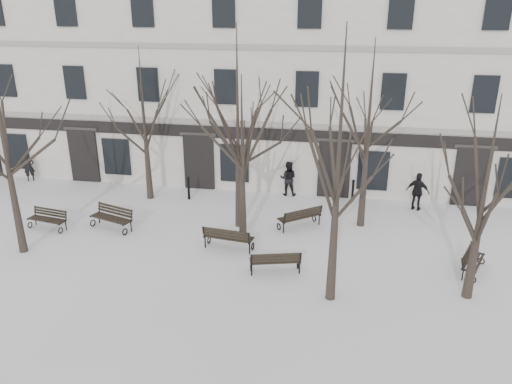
% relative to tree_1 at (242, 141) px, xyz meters
% --- Properties ---
extents(ground, '(100.00, 100.00, 0.00)m').
position_rel_tree_1_xyz_m(ground, '(-0.01, -2.19, -4.27)').
color(ground, white).
rests_on(ground, ground).
extents(building, '(40.40, 10.20, 11.40)m').
position_rel_tree_1_xyz_m(building, '(-0.00, 10.77, 1.25)').
color(building, silver).
rests_on(building, ground).
extents(tree_1, '(4.78, 4.78, 6.83)m').
position_rel_tree_1_xyz_m(tree_1, '(0.00, 0.00, 0.00)').
color(tree_1, black).
rests_on(tree_1, ground).
extents(tree_2, '(6.17, 6.17, 8.81)m').
position_rel_tree_1_xyz_m(tree_2, '(3.73, -3.69, 1.24)').
color(tree_2, black).
rests_on(tree_2, ground).
extents(tree_3, '(4.78, 4.78, 6.83)m').
position_rel_tree_1_xyz_m(tree_3, '(8.27, -2.79, -0.00)').
color(tree_3, black).
rests_on(tree_3, ground).
extents(tree_4, '(5.22, 5.22, 7.46)m').
position_rel_tree_1_xyz_m(tree_4, '(-5.59, 3.93, 0.39)').
color(tree_4, black).
rests_on(tree_4, ground).
extents(tree_5, '(6.00, 6.00, 8.57)m').
position_rel_tree_1_xyz_m(tree_5, '(-0.47, 1.44, 1.09)').
color(tree_5, black).
rests_on(tree_5, ground).
extents(tree_6, '(5.62, 5.62, 8.03)m').
position_rel_tree_1_xyz_m(tree_6, '(4.84, 2.43, 0.75)').
color(tree_6, black).
rests_on(tree_6, ground).
extents(bench_0, '(1.82, 0.92, 0.88)m').
position_rel_tree_1_xyz_m(bench_0, '(-8.62, -0.31, -3.79)').
color(bench_0, black).
rests_on(bench_0, ground).
extents(bench_1, '(2.06, 0.97, 1.00)m').
position_rel_tree_1_xyz_m(bench_1, '(-0.43, -0.87, -3.72)').
color(bench_1, black).
rests_on(bench_1, ground).
extents(bench_2, '(1.94, 1.11, 0.93)m').
position_rel_tree_1_xyz_m(bench_2, '(1.69, -2.38, -3.76)').
color(bench_2, black).
rests_on(bench_2, ground).
extents(bench_3, '(2.07, 1.29, 0.99)m').
position_rel_tree_1_xyz_m(bench_3, '(-5.85, 0.19, -3.73)').
color(bench_3, black).
rests_on(bench_3, ground).
extents(bench_4, '(1.94, 1.74, 0.99)m').
position_rel_tree_1_xyz_m(bench_4, '(2.21, 1.69, -3.73)').
color(bench_4, black).
rests_on(bench_4, ground).
extents(bench_5, '(1.22, 1.78, 0.86)m').
position_rel_tree_1_xyz_m(bench_5, '(8.74, -1.01, -3.80)').
color(bench_5, black).
rests_on(bench_5, ground).
extents(bollard_a, '(0.15, 0.15, 1.19)m').
position_rel_tree_1_xyz_m(bollard_a, '(-3.61, 4.11, -3.63)').
color(bollard_a, black).
rests_on(bollard_a, ground).
extents(bollard_b, '(0.15, 0.15, 1.16)m').
position_rel_tree_1_xyz_m(bollard_b, '(4.47, 5.20, -3.65)').
color(bollard_b, black).
rests_on(bollard_b, ground).
extents(pedestrian_a, '(0.68, 0.60, 1.56)m').
position_rel_tree_1_xyz_m(pedestrian_a, '(-13.10, 5.26, -4.27)').
color(pedestrian_a, black).
rests_on(pedestrian_a, ground).
extents(pedestrian_b, '(0.88, 0.68, 1.79)m').
position_rel_tree_1_xyz_m(pedestrian_b, '(1.21, 5.58, -4.27)').
color(pedestrian_b, black).
rests_on(pedestrian_b, ground).
extents(pedestrian_c, '(1.17, 0.83, 1.85)m').
position_rel_tree_1_xyz_m(pedestrian_c, '(7.47, 4.69, -4.27)').
color(pedestrian_c, black).
rests_on(pedestrian_c, ground).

